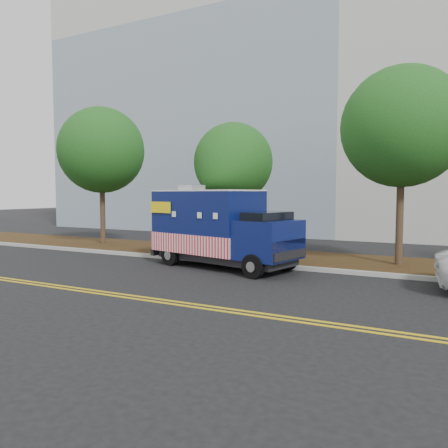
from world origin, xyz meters
The scene contains 11 objects.
ground centered at (0.00, 0.00, 0.00)m, with size 120.00×120.00×0.00m, color black.
curb centered at (0.00, 1.40, 0.07)m, with size 120.00×0.18×0.15m, color #9E9E99.
mulch_strip centered at (0.00, 3.50, 0.07)m, with size 120.00×4.00×0.15m, color black.
centerline_near centered at (0.00, -4.45, 0.01)m, with size 120.00×0.10×0.01m, color gold.
centerline_far centered at (0.00, -4.70, 0.01)m, with size 120.00×0.10×0.01m, color gold.
office_building centered at (2.00, 22.00, 15.20)m, with size 46.00×20.00×30.40m.
tree_a centered at (-7.85, 3.41, 4.90)m, with size 4.33×4.33×7.07m.
tree_b centered at (-0.56, 3.78, 4.07)m, with size 3.47×3.47×5.82m.
tree_c centered at (6.35, 3.35, 5.07)m, with size 4.28×4.28×7.22m.
sign_post centered at (-2.29, 1.55, 1.20)m, with size 0.06×0.06×2.40m, color #473828.
food_truck centered at (0.33, 0.70, 1.38)m, with size 6.11×3.37×3.05m.
Camera 1 is at (8.01, -13.46, 2.72)m, focal length 35.00 mm.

